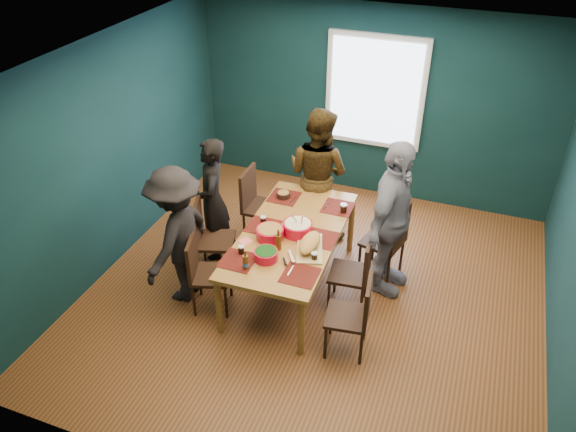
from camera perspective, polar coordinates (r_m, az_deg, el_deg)
name	(u,v)px	position (r m, az deg, el deg)	size (l,w,h in m)	color
room	(326,179)	(5.96, 3.88, 3.74)	(5.01, 5.01, 2.71)	brown
dining_table	(291,238)	(6.19, 0.34, -2.22)	(1.07, 2.07, 0.78)	#A47631
chair_left_far	(256,200)	(7.11, -3.25, 1.62)	(0.45, 0.45, 0.99)	black
chair_left_mid	(207,234)	(6.57, -8.21, -1.83)	(0.54, 0.54, 0.95)	black
chair_left_near	(202,268)	(6.12, -8.69, -5.26)	(0.51, 0.51, 0.90)	black
chair_right_far	(390,237)	(6.55, 10.37, -2.13)	(0.52, 0.52, 0.96)	black
chair_right_mid	(358,268)	(6.08, 7.09, -5.30)	(0.45, 0.45, 0.92)	black
chair_right_near	(356,311)	(5.58, 6.94, -9.56)	(0.46, 0.46, 0.91)	black
person_far_left	(212,200)	(6.77, -7.68, 1.64)	(0.57, 0.37, 1.56)	black
person_back	(318,173)	(7.09, 3.05, 4.34)	(0.85, 0.66, 1.74)	black
person_right	(392,220)	(6.18, 10.49, -0.40)	(1.09, 0.45, 1.86)	silver
person_near_left	(178,236)	(6.15, -11.16, -1.99)	(1.05, 0.60, 1.62)	black
bowl_salad	(270,233)	(6.03, -1.85, -1.72)	(0.30, 0.30, 0.13)	red
bowl_dumpling	(298,228)	(6.10, 1.00, -1.18)	(0.32, 0.32, 0.30)	red
bowl_herbs	(266,255)	(5.74, -2.26, -3.93)	(0.25, 0.25, 0.11)	red
cutting_board	(309,244)	(5.87, 2.20, -2.88)	(0.41, 0.68, 0.15)	tan
small_bowl	(283,195)	(6.75, -0.47, 2.19)	(0.17, 0.17, 0.07)	black
beer_bottle_a	(246,262)	(5.61, -4.32, -4.71)	(0.06, 0.06, 0.22)	#4C2E0D
beer_bottle_b	(278,242)	(5.85, -0.98, -2.63)	(0.06, 0.06, 0.24)	#4C2E0D
cola_glass_a	(241,249)	(5.83, -4.77, -3.41)	(0.07, 0.07, 0.09)	black
cola_glass_b	(314,256)	(5.73, 2.70, -4.10)	(0.07, 0.07, 0.09)	black
cola_glass_c	(344,208)	(6.49, 5.67, 0.83)	(0.08, 0.08, 0.11)	black
cola_glass_d	(263,220)	(6.27, -2.53, -0.39)	(0.07, 0.07, 0.09)	black
napkin_a	(323,238)	(6.08, 3.58, -2.22)	(0.14, 0.14, 0.00)	#FF6B70
napkin_b	(245,241)	(6.03, -4.34, -2.57)	(0.12, 0.12, 0.00)	#FF6B70
napkin_c	(304,276)	(5.56, 1.66, -6.09)	(0.15, 0.15, 0.00)	#FF6B70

